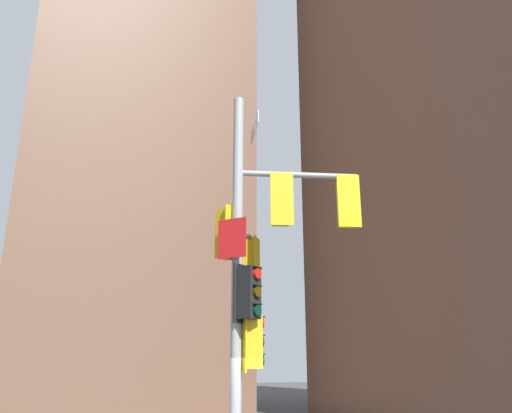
{
  "coord_description": "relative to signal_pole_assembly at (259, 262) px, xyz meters",
  "views": [
    {
      "loc": [
        -4.15,
        -9.28,
        2.37
      ],
      "look_at": [
        0.37,
        -0.11,
        5.53
      ],
      "focal_mm": 36.14,
      "sensor_mm": 36.0,
      "label": 1
    }
  ],
  "objects": [
    {
      "name": "building_mid_block",
      "position": [
        1.26,
        20.96,
        15.07
      ],
      "size": [
        12.11,
        12.11,
        38.91
      ],
      "primitive_type": "cube",
      "color": "brown",
      "rests_on": "ground"
    },
    {
      "name": "signal_pole_assembly",
      "position": [
        0.0,
        0.0,
        0.0
      ],
      "size": [
        2.79,
        2.5,
        7.99
      ],
      "color": "#9EA0A3",
      "rests_on": "ground"
    }
  ]
}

